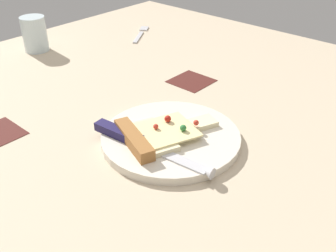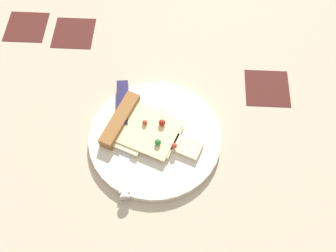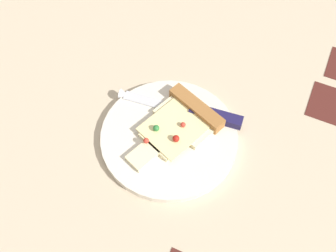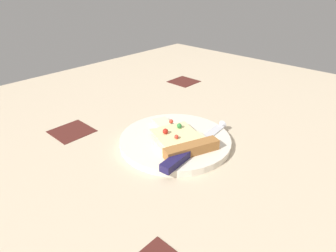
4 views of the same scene
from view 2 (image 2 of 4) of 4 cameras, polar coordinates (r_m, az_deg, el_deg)
The scene contains 4 objects.
ground_plane at distance 75.96cm, azimuth -7.16°, elevation -4.90°, with size 153.24×153.24×3.00cm.
plate at distance 74.95cm, azimuth -1.90°, elevation -1.72°, with size 25.16×25.16×1.52cm, color silver.
pizza_slice at distance 74.19cm, azimuth -3.73°, elevation -0.44°, with size 14.34×19.04×2.55cm.
knife at distance 75.18cm, azimuth -6.30°, elevation 0.22°, with size 24.09×4.50×2.45cm.
Camera 2 is at (30.45, 11.01, 67.21)cm, focal length 42.10 mm.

